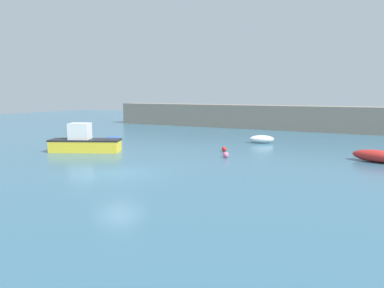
% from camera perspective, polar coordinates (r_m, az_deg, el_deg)
% --- Properties ---
extents(ground_plane, '(120.00, 120.00, 0.20)m').
position_cam_1_polar(ground_plane, '(21.74, -11.09, -4.68)').
color(ground_plane, '#38667F').
extents(harbor_breakwater, '(44.11, 3.16, 2.98)m').
position_cam_1_polar(harbor_breakwater, '(48.29, 11.83, 4.02)').
color(harbor_breakwater, gray).
rests_on(harbor_breakwater, ground_plane).
extents(fishing_dinghy_green, '(2.40, 1.69, 0.72)m').
position_cam_1_polar(fishing_dinghy_green, '(34.66, 10.55, 0.74)').
color(fishing_dinghy_green, white).
rests_on(fishing_dinghy_green, ground_plane).
extents(open_tender_yellow, '(3.49, 2.10, 0.81)m').
position_cam_1_polar(open_tender_yellow, '(27.53, 26.45, -1.67)').
color(open_tender_yellow, red).
rests_on(open_tender_yellow, ground_plane).
extents(rowboat_blue_near, '(1.29, 2.79, 0.56)m').
position_cam_1_polar(rowboat_blue_near, '(34.98, -12.27, 0.63)').
color(rowboat_blue_near, '#2D56B7').
rests_on(rowboat_blue_near, ground_plane).
extents(motorboat_with_cabin, '(5.63, 3.88, 2.23)m').
position_cam_1_polar(motorboat_with_cabin, '(30.24, -16.11, 0.26)').
color(motorboat_with_cabin, yellow).
rests_on(motorboat_with_cabin, ground_plane).
extents(mooring_buoy_red, '(0.37, 0.37, 0.37)m').
position_cam_1_polar(mooring_buoy_red, '(29.30, 4.91, -0.78)').
color(mooring_buoy_red, red).
rests_on(mooring_buoy_red, ground_plane).
extents(mooring_buoy_pink, '(0.41, 0.41, 0.41)m').
position_cam_1_polar(mooring_buoy_pink, '(26.52, 5.17, -1.64)').
color(mooring_buoy_pink, '#EA668C').
rests_on(mooring_buoy_pink, ground_plane).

